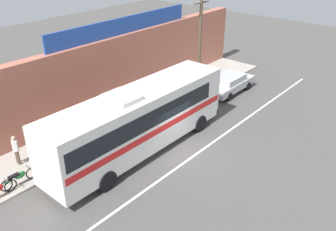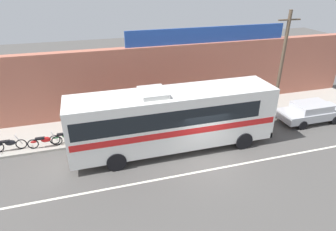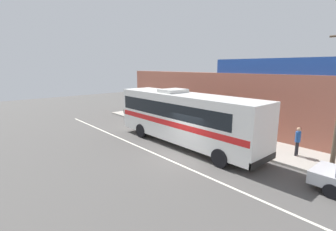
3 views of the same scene
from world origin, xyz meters
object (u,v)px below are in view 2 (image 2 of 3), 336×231
object	(u,v)px
parked_car	(311,112)
motorcycle_orange	(9,144)
motorcycle_red	(66,136)
motorcycle_black	(44,141)
pedestrian_near_shop	(150,108)
utility_pole	(282,64)
pedestrian_far_left	(239,98)
intercity_bus	(172,117)
pedestrian_by_curb	(79,115)

from	to	relation	value
parked_car	motorcycle_orange	world-z (taller)	parked_car
motorcycle_red	motorcycle_black	distance (m)	1.19
motorcycle_black	pedestrian_near_shop	xyz separation A→B (m)	(6.67, 1.56, 0.54)
utility_pole	pedestrian_far_left	world-z (taller)	utility_pole
utility_pole	motorcycle_orange	size ratio (longest dim) A/B	3.92
motorcycle_orange	pedestrian_far_left	xyz separation A→B (m)	(15.19, 1.18, 0.58)
utility_pole	motorcycle_black	distance (m)	15.78
parked_car	motorcycle_orange	size ratio (longest dim) A/B	2.51
intercity_bus	pedestrian_near_shop	xyz separation A→B (m)	(-0.48, 3.57, -0.96)
utility_pole	pedestrian_far_left	xyz separation A→B (m)	(-2.15, 1.32, -2.71)
parked_car	utility_pole	bearing A→B (deg)	143.42
intercity_bus	pedestrian_far_left	size ratio (longest dim) A/B	6.74
pedestrian_by_curb	pedestrian_near_shop	distance (m)	4.62
motorcycle_orange	pedestrian_far_left	bearing A→B (deg)	4.45
utility_pole	pedestrian_far_left	bearing A→B (deg)	148.60
pedestrian_near_shop	parked_car	bearing A→B (deg)	-15.44
parked_car	intercity_bus	bearing A→B (deg)	-176.58
intercity_bus	motorcycle_black	world-z (taller)	intercity_bus
pedestrian_near_shop	utility_pole	bearing A→B (deg)	-9.76
intercity_bus	parked_car	bearing A→B (deg)	3.42
intercity_bus	utility_pole	distance (m)	8.72
motorcycle_black	intercity_bus	bearing A→B (deg)	-15.69
intercity_bus	pedestrian_near_shop	bearing A→B (deg)	97.70
intercity_bus	pedestrian_by_curb	size ratio (longest dim) A/B	6.95
motorcycle_black	pedestrian_by_curb	size ratio (longest dim) A/B	1.15
motorcycle_red	pedestrian_by_curb	world-z (taller)	pedestrian_by_curb
pedestrian_near_shop	motorcycle_black	bearing A→B (deg)	-166.80
motorcycle_red	pedestrian_far_left	distance (m)	12.18
motorcycle_black	pedestrian_by_curb	distance (m)	2.78
utility_pole	motorcycle_red	size ratio (longest dim) A/B	3.73
motorcycle_orange	pedestrian_by_curb	xyz separation A→B (m)	(3.96, 1.60, 0.54)
motorcycle_red	pedestrian_near_shop	xyz separation A→B (m)	(5.49, 1.40, 0.54)
parked_car	motorcycle_red	size ratio (longest dim) A/B	2.39
motorcycle_black	pedestrian_near_shop	world-z (taller)	pedestrian_near_shop
pedestrian_by_curb	pedestrian_far_left	xyz separation A→B (m)	(11.23, -0.42, 0.03)
intercity_bus	pedestrian_far_left	world-z (taller)	intercity_bus
intercity_bus	pedestrian_by_curb	distance (m)	6.43
motorcycle_orange	parked_car	bearing A→B (deg)	-4.71
parked_car	pedestrian_by_curb	xyz separation A→B (m)	(-15.34, 3.18, 0.37)
parked_car	pedestrian_by_curb	bearing A→B (deg)	168.27
motorcycle_orange	pedestrian_by_curb	size ratio (longest dim) A/B	1.09
pedestrian_far_left	pedestrian_by_curb	bearing A→B (deg)	177.88
parked_car	motorcycle_orange	bearing A→B (deg)	175.29
intercity_bus	motorcycle_black	size ratio (longest dim) A/B	6.02
pedestrian_far_left	parked_car	bearing A→B (deg)	-33.95
motorcycle_black	pedestrian_by_curb	bearing A→B (deg)	40.97
utility_pole	pedestrian_near_shop	xyz separation A→B (m)	(-8.77, 1.51, -2.74)
motorcycle_black	motorcycle_red	bearing A→B (deg)	7.70
motorcycle_black	pedestrian_by_curb	xyz separation A→B (m)	(2.06, 1.79, 0.54)
parked_car	motorcycle_black	distance (m)	17.45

